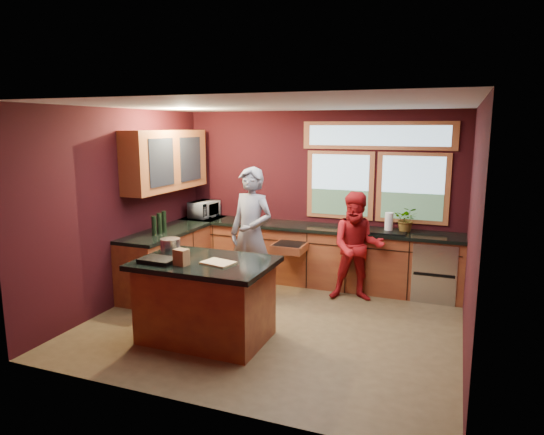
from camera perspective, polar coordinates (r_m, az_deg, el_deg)
The scene contains 14 objects.
floor at distance 6.32m, azimuth 0.21°, elevation -12.19°, with size 4.50×4.50×0.00m, color brown.
room_shell at distance 6.39m, azimuth -3.76°, elevation 4.76°, with size 4.52×4.02×2.71m.
back_counter at distance 7.64m, azimuth 6.19°, elevation -4.49°, with size 4.50×0.64×0.93m.
left_counter at distance 7.73m, azimuth -11.14°, elevation -4.45°, with size 0.64×2.30×0.93m.
island at distance 5.75m, azimuth -7.81°, elevation -9.54°, with size 1.55×1.05×0.95m.
person_grey at distance 6.89m, azimuth -2.45°, elevation -1.96°, with size 0.69×0.45×1.90m, color slate.
person_red at distance 6.95m, azimuth 9.99°, elevation -3.42°, with size 0.76×0.59×1.56m, color #A11215.
microwave at distance 8.30m, azimuth -8.00°, elevation 0.95°, with size 0.50×0.34×0.28m, color #999999.
potted_plant at distance 7.34m, azimuth 15.54°, elevation -0.21°, with size 0.34×0.29×0.38m, color #999999.
paper_towel at distance 7.33m, azimuth 13.60°, elevation -0.52°, with size 0.12×0.12×0.28m, color white.
cutting_board at distance 5.47m, azimuth -6.34°, elevation -5.31°, with size 0.35×0.25×0.02m, color tan.
stock_pot at distance 5.98m, azimuth -11.87°, elevation -3.28°, with size 0.24×0.24×0.18m, color silver.
paper_bag at distance 5.45m, azimuth -10.61°, elevation -4.61°, with size 0.15×0.12×0.18m, color brown.
black_tray at distance 5.62m, azimuth -13.20°, elevation -4.92°, with size 0.40×0.28×0.05m, color black.
Camera 1 is at (2.08, -5.44, 2.45)m, focal length 32.00 mm.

